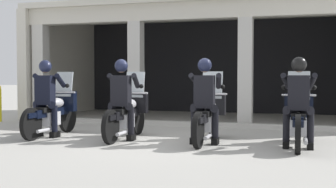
{
  "coord_description": "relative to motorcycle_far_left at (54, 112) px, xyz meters",
  "views": [
    {
      "loc": [
        2.52,
        -8.04,
        1.27
      ],
      "look_at": [
        0.0,
        0.36,
        0.9
      ],
      "focal_mm": 47.42,
      "sensor_mm": 36.0,
      "label": 1
    }
  ],
  "objects": [
    {
      "name": "kerb_strip",
      "position": [
        2.22,
        2.39,
        -0.44
      ],
      "size": [
        9.35,
        0.24,
        0.12
      ],
      "primitive_type": "cube",
      "color": "#B7B5AD",
      "rests_on": "ground"
    },
    {
      "name": "station_building",
      "position": [
        2.22,
        5.22,
        1.59
      ],
      "size": [
        9.85,
        4.61,
        3.3
      ],
      "color": "black",
      "rests_on": "ground"
    },
    {
      "name": "police_officer_center_left",
      "position": [
        1.66,
        -0.24,
        0.44
      ],
      "size": [
        0.63,
        0.61,
        1.58
      ],
      "rotation": [
        0.0,
        0.0,
        -0.02
      ],
      "color": "black",
      "rests_on": "ground"
    },
    {
      "name": "motorcycle_far_right",
      "position": [
        4.97,
        -0.02,
        0.0
      ],
      "size": [
        0.62,
        2.04,
        1.35
      ],
      "rotation": [
        0.0,
        0.0,
        0.04
      ],
      "color": "black",
      "rests_on": "ground"
    },
    {
      "name": "police_officer_center_right",
      "position": [
        3.31,
        -0.26,
        0.44
      ],
      "size": [
        0.63,
        0.61,
        1.58
      ],
      "rotation": [
        0.0,
        0.0,
        0.06
      ],
      "color": "black",
      "rests_on": "ground"
    },
    {
      "name": "ground_plane",
      "position": [
        2.48,
        2.78,
        -0.5
      ],
      "size": [
        80.0,
        80.0,
        0.0
      ],
      "primitive_type": "plane",
      "color": "#A8A59E"
    },
    {
      "name": "motorcycle_far_left",
      "position": [
        0.0,
        0.0,
        0.0
      ],
      "size": [
        0.62,
        2.04,
        1.35
      ],
      "rotation": [
        0.0,
        0.0,
        0.08
      ],
      "color": "black",
      "rests_on": "ground"
    },
    {
      "name": "police_officer_far_left",
      "position": [
        -0.0,
        -0.28,
        0.44
      ],
      "size": [
        0.63,
        0.61,
        1.58
      ],
      "rotation": [
        0.0,
        0.0,
        0.08
      ],
      "color": "black",
      "rests_on": "ground"
    },
    {
      "name": "motorcycle_center_right",
      "position": [
        3.31,
        0.02,
        0.0
      ],
      "size": [
        0.62,
        2.04,
        1.35
      ],
      "rotation": [
        0.0,
        0.0,
        0.06
      ],
      "color": "black",
      "rests_on": "ground"
    },
    {
      "name": "motorcycle_center_left",
      "position": [
        1.66,
        0.04,
        0.0
      ],
      "size": [
        0.62,
        2.04,
        1.35
      ],
      "rotation": [
        0.0,
        0.0,
        -0.02
      ],
      "color": "black",
      "rests_on": "ground"
    },
    {
      "name": "police_officer_far_right",
      "position": [
        4.97,
        -0.3,
        0.44
      ],
      "size": [
        0.63,
        0.61,
        1.58
      ],
      "rotation": [
        0.0,
        0.0,
        0.04
      ],
      "color": "black",
      "rests_on": "ground"
    }
  ]
}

